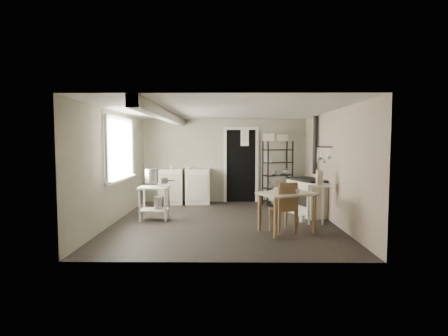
{
  "coord_description": "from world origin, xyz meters",
  "views": [
    {
      "loc": [
        0.07,
        -7.18,
        1.63
      ],
      "look_at": [
        0.0,
        0.3,
        1.1
      ],
      "focal_mm": 28.0,
      "sensor_mm": 36.0,
      "label": 1
    }
  ],
  "objects_px": {
    "base_cabinets": "(184,187)",
    "shelf_rack": "(278,169)",
    "work_table": "(287,212)",
    "chair": "(283,206)",
    "flour_sack": "(276,196)",
    "prep_table": "(154,202)",
    "stove": "(309,196)",
    "stockpot": "(152,176)"
  },
  "relations": [
    {
      "from": "base_cabinets",
      "to": "shelf_rack",
      "type": "bearing_deg",
      "value": -5.68
    },
    {
      "from": "work_table",
      "to": "stockpot",
      "type": "bearing_deg",
      "value": 158.99
    },
    {
      "from": "chair",
      "to": "stove",
      "type": "bearing_deg",
      "value": 40.65
    },
    {
      "from": "shelf_rack",
      "to": "chair",
      "type": "xyz_separation_m",
      "value": [
        -0.32,
        -2.93,
        -0.46
      ]
    },
    {
      "from": "stockpot",
      "to": "work_table",
      "type": "bearing_deg",
      "value": -21.01
    },
    {
      "from": "work_table",
      "to": "chair",
      "type": "height_order",
      "value": "chair"
    },
    {
      "from": "work_table",
      "to": "chair",
      "type": "bearing_deg",
      "value": -178.2
    },
    {
      "from": "prep_table",
      "to": "work_table",
      "type": "bearing_deg",
      "value": -20.26
    },
    {
      "from": "stockpot",
      "to": "work_table",
      "type": "xyz_separation_m",
      "value": [
        2.7,
        -1.04,
        -0.56
      ]
    },
    {
      "from": "flour_sack",
      "to": "work_table",
      "type": "bearing_deg",
      "value": -93.95
    },
    {
      "from": "prep_table",
      "to": "shelf_rack",
      "type": "distance_m",
      "value": 3.52
    },
    {
      "from": "shelf_rack",
      "to": "base_cabinets",
      "type": "bearing_deg",
      "value": 152.87
    },
    {
      "from": "shelf_rack",
      "to": "stove",
      "type": "relative_size",
      "value": 1.6
    },
    {
      "from": "work_table",
      "to": "flour_sack",
      "type": "bearing_deg",
      "value": 86.05
    },
    {
      "from": "prep_table",
      "to": "shelf_rack",
      "type": "relative_size",
      "value": 0.42
    },
    {
      "from": "shelf_rack",
      "to": "flour_sack",
      "type": "distance_m",
      "value": 0.73
    },
    {
      "from": "stockpot",
      "to": "stove",
      "type": "height_order",
      "value": "stockpot"
    },
    {
      "from": "chair",
      "to": "base_cabinets",
      "type": "bearing_deg",
      "value": 104.48
    },
    {
      "from": "chair",
      "to": "prep_table",
      "type": "bearing_deg",
      "value": 138.01
    },
    {
      "from": "prep_table",
      "to": "stockpot",
      "type": "relative_size",
      "value": 2.43
    },
    {
      "from": "stove",
      "to": "chair",
      "type": "xyz_separation_m",
      "value": [
        -0.83,
        -1.56,
        0.04
      ]
    },
    {
      "from": "prep_table",
      "to": "base_cabinets",
      "type": "bearing_deg",
      "value": 79.49
    },
    {
      "from": "base_cabinets",
      "to": "shelf_rack",
      "type": "relative_size",
      "value": 0.85
    },
    {
      "from": "prep_table",
      "to": "shelf_rack",
      "type": "bearing_deg",
      "value": 34.1
    },
    {
      "from": "chair",
      "to": "flour_sack",
      "type": "xyz_separation_m",
      "value": [
        0.26,
        2.75,
        -0.24
      ]
    },
    {
      "from": "prep_table",
      "to": "stove",
      "type": "distance_m",
      "value": 3.44
    },
    {
      "from": "stockpot",
      "to": "shelf_rack",
      "type": "bearing_deg",
      "value": 32.67
    },
    {
      "from": "stockpot",
      "to": "work_table",
      "type": "height_order",
      "value": "stockpot"
    },
    {
      "from": "base_cabinets",
      "to": "flour_sack",
      "type": "relative_size",
      "value": 2.95
    },
    {
      "from": "base_cabinets",
      "to": "chair",
      "type": "height_order",
      "value": "chair"
    },
    {
      "from": "stockpot",
      "to": "chair",
      "type": "distance_m",
      "value": 2.86
    },
    {
      "from": "shelf_rack",
      "to": "work_table",
      "type": "distance_m",
      "value": 2.99
    },
    {
      "from": "work_table",
      "to": "chair",
      "type": "distance_m",
      "value": 0.13
    },
    {
      "from": "flour_sack",
      "to": "stove",
      "type": "bearing_deg",
      "value": -64.59
    },
    {
      "from": "stove",
      "to": "chair",
      "type": "relative_size",
      "value": 1.13
    },
    {
      "from": "work_table",
      "to": "chair",
      "type": "xyz_separation_m",
      "value": [
        -0.07,
        -0.0,
        0.1
      ]
    },
    {
      "from": "stove",
      "to": "flour_sack",
      "type": "bearing_deg",
      "value": 95.12
    },
    {
      "from": "stockpot",
      "to": "chair",
      "type": "relative_size",
      "value": 0.32
    },
    {
      "from": "base_cabinets",
      "to": "shelf_rack",
      "type": "distance_m",
      "value": 2.55
    },
    {
      "from": "prep_table",
      "to": "stockpot",
      "type": "height_order",
      "value": "stockpot"
    },
    {
      "from": "work_table",
      "to": "prep_table",
      "type": "bearing_deg",
      "value": 159.74
    },
    {
      "from": "prep_table",
      "to": "stove",
      "type": "xyz_separation_m",
      "value": [
        3.39,
        0.58,
        0.04
      ]
    }
  ]
}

